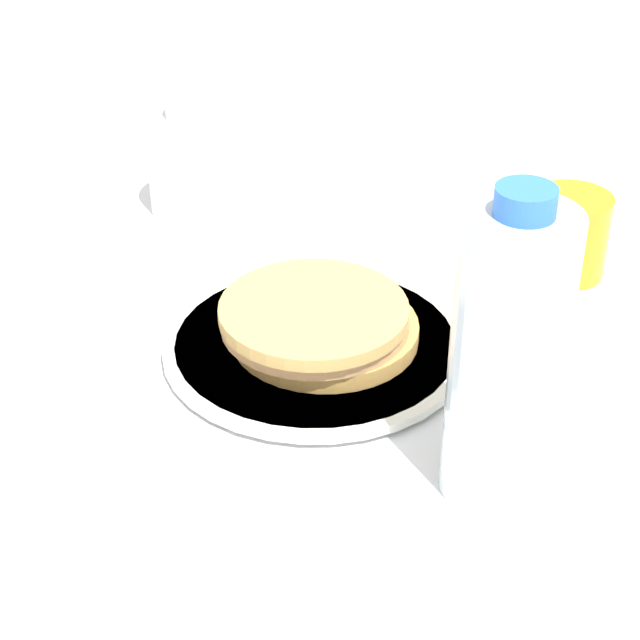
# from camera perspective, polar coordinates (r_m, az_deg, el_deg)

# --- Properties ---
(ground_plane) EXTENTS (4.00, 4.00, 0.00)m
(ground_plane) POSITION_cam_1_polar(r_m,az_deg,el_deg) (0.89, -0.57, -2.36)
(ground_plane) COLOR white
(plate) EXTENTS (0.26, 0.26, 0.01)m
(plate) POSITION_cam_1_polar(r_m,az_deg,el_deg) (0.90, -0.00, -1.39)
(plate) COLOR silver
(plate) RESTS_ON ground_plane
(pancake_stack) EXTENTS (0.16, 0.17, 0.04)m
(pancake_stack) POSITION_cam_1_polar(r_m,az_deg,el_deg) (0.88, 0.07, -0.13)
(pancake_stack) COLOR tan
(pancake_stack) RESTS_ON plate
(juice_glass) EXTENTS (0.07, 0.07, 0.08)m
(juice_glass) POSITION_cam_1_polar(r_m,az_deg,el_deg) (1.02, 13.13, 4.45)
(juice_glass) COLOR orange
(juice_glass) RESTS_ON ground_plane
(cream_jug) EXTENTS (0.10, 0.10, 0.13)m
(cream_jug) POSITION_cam_1_polar(r_m,az_deg,el_deg) (1.12, -6.60, 8.54)
(cream_jug) COLOR white
(cream_jug) RESTS_ON ground_plane
(water_bottle_near) EXTENTS (0.08, 0.08, 0.23)m
(water_bottle_near) POSITION_cam_1_polar(r_m,az_deg,el_deg) (0.71, 9.96, -2.00)
(water_bottle_near) COLOR silver
(water_bottle_near) RESTS_ON ground_plane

